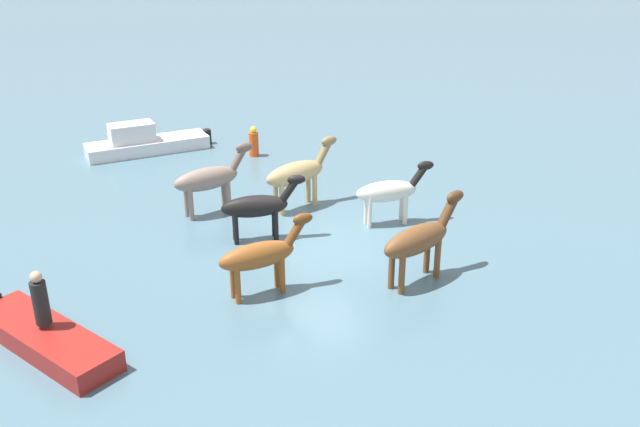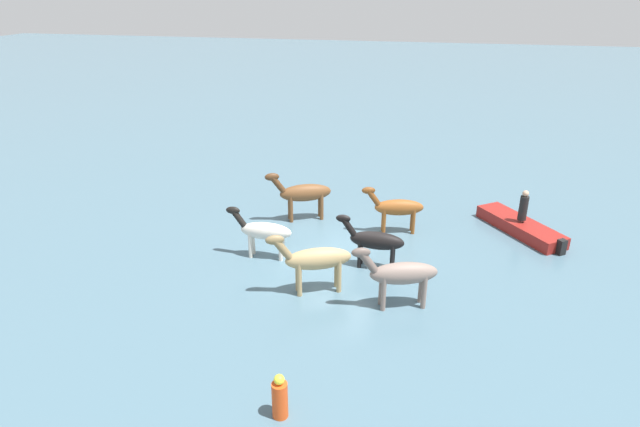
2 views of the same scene
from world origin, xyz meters
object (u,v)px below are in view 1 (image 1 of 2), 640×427
boat_motor_center (46,341)px  horse_chestnut_trailing (419,239)px  horse_rear_stallion (260,255)px  buoy_channel_marker (254,143)px  horse_dun_straggler (258,206)px  person_helmsman_aft (40,300)px  horse_pinto_flank (298,173)px  boat_skiff_near (145,144)px  horse_gray_outer (209,179)px  horse_dark_mare (389,191)px

boat_motor_center → horse_chestnut_trailing: bearing=57.3°
horse_rear_stallion → horse_chestnut_trailing: bearing=-18.4°
horse_chestnut_trailing → horse_rear_stallion: bearing=149.4°
buoy_channel_marker → horse_dun_straggler: bearing=170.8°
person_helmsman_aft → horse_chestnut_trailing: bearing=-86.3°
buoy_channel_marker → horse_pinto_flank: bearing=-175.5°
boat_motor_center → boat_skiff_near: (12.70, -2.47, 0.15)m
horse_pinto_flank → boat_motor_center: bearing=-162.3°
horse_gray_outer → buoy_channel_marker: 5.52m
horse_dun_straggler → boat_motor_center: bearing=-140.4°
horse_dark_mare → horse_chestnut_trailing: bearing=-99.2°
horse_chestnut_trailing → horse_gray_outer: horse_chestnut_trailing is taller
horse_gray_outer → boat_skiff_near: horse_gray_outer is taller
horse_dun_straggler → horse_pinto_flank: bearing=53.0°
person_helmsman_aft → horse_gray_outer: bearing=-34.1°
horse_dun_straggler → buoy_channel_marker: horse_dun_straggler is taller
horse_rear_stallion → person_helmsman_aft: size_ratio=2.02×
horse_chestnut_trailing → boat_motor_center: size_ratio=0.70×
horse_chestnut_trailing → horse_gray_outer: 7.06m
boat_skiff_near → buoy_channel_marker: 4.20m
boat_skiff_near → buoy_channel_marker: bearing=147.8°
horse_dark_mare → horse_gray_outer: bearing=156.4°
horse_dark_mare → person_helmsman_aft: (-4.00, 9.03, 0.11)m
horse_dun_straggler → boat_motor_center: horse_dun_straggler is taller
horse_gray_outer → buoy_channel_marker: (5.02, -2.21, -0.60)m
boat_skiff_near → horse_gray_outer: bearing=93.4°
buoy_channel_marker → boat_skiff_near: bearing=69.0°
horse_chestnut_trailing → buoy_channel_marker: 10.82m
horse_chestnut_trailing → boat_skiff_near: 13.54m
horse_chestnut_trailing → horse_rear_stallion: 3.81m
horse_pinto_flank → horse_gray_outer: 2.64m
horse_pinto_flank → boat_skiff_near: bearing=99.2°
horse_dun_straggler → person_helmsman_aft: 6.49m
boat_skiff_near → buoy_channel_marker: boat_skiff_near is taller
horse_dun_straggler → boat_skiff_near: bearing=109.8°
horse_dark_mare → boat_skiff_near: bearing=127.1°
horse_rear_stallion → boat_motor_center: bearing=179.7°
boat_motor_center → horse_rear_stallion: bearing=65.3°
horse_dark_mare → person_helmsman_aft: size_ratio=1.96×
horse_rear_stallion → buoy_channel_marker: bearing=68.4°
horse_rear_stallion → buoy_channel_marker: size_ratio=2.11×
horse_chestnut_trailing → horse_dark_mare: horse_chestnut_trailing is taller
horse_dun_straggler → boat_skiff_near: (8.74, 2.74, -0.69)m
horse_rear_stallion → horse_pinto_flank: bearing=54.7°
boat_skiff_near → person_helmsman_aft: size_ratio=4.03×
horse_dun_straggler → person_helmsman_aft: bearing=-140.7°
horse_dun_straggler → horse_rear_stallion: bearing=-96.9°
horse_pinto_flank → person_helmsman_aft: size_ratio=2.18×
horse_chestnut_trailing → horse_rear_stallion: size_ratio=1.08×
horse_dun_straggler → person_helmsman_aft: size_ratio=1.97×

